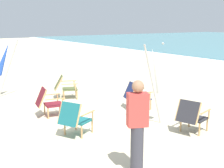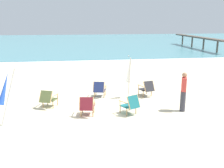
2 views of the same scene
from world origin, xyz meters
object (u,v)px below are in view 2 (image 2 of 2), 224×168
object	(u,v)px
beach_chair_front_right	(99,89)
person_near_chairs	(183,92)
umbrella_furled_blue	(5,89)
beach_chair_far_center	(48,98)
beach_chair_mid_center	(87,106)
beach_chair_back_right	(131,104)
beach_chair_front_left	(147,88)
umbrella_furled_white	(129,71)

from	to	relation	value
beach_chair_front_right	person_near_chairs	xyz separation A→B (m)	(3.19, -2.46, 0.41)
person_near_chairs	umbrella_furled_blue	bearing A→B (deg)	-177.20
beach_chair_far_center	beach_chair_mid_center	world-z (taller)	beach_chair_mid_center
beach_chair_far_center	beach_chair_front_right	size ratio (longest dim) A/B	1.10
beach_chair_back_right	umbrella_furled_blue	size ratio (longest dim) A/B	0.45
beach_chair_back_right	beach_chair_mid_center	size ratio (longest dim) A/B	1.10
beach_chair_front_left	beach_chair_back_right	bearing A→B (deg)	-119.61
beach_chair_back_right	person_near_chairs	world-z (taller)	person_near_chairs
beach_chair_front_left	beach_chair_front_right	bearing A→B (deg)	175.55
beach_chair_front_left	beach_chair_mid_center	distance (m)	3.79
beach_chair_back_right	beach_chair_mid_center	distance (m)	1.72
beach_chair_far_center	beach_chair_back_right	distance (m)	3.55
beach_chair_back_right	umbrella_furled_blue	world-z (taller)	umbrella_furled_blue
umbrella_furled_blue	beach_chair_back_right	bearing A→B (deg)	3.42
beach_chair_front_left	beach_chair_mid_center	xyz separation A→B (m)	(-3.04, -2.26, 0.00)
beach_chair_far_center	umbrella_furled_blue	world-z (taller)	umbrella_furled_blue
beach_chair_back_right	beach_chair_mid_center	world-z (taller)	beach_chair_back_right
beach_chair_mid_center	person_near_chairs	bearing A→B (deg)	-0.24
beach_chair_front_left	umbrella_furled_blue	xyz separation A→B (m)	(-5.95, -2.61, 0.87)
beach_chair_far_center	beach_chair_front_right	world-z (taller)	beach_chair_front_right
beach_chair_far_center	beach_chair_front_right	xyz separation A→B (m)	(2.32, 1.21, 0.01)
beach_chair_far_center	umbrella_furled_blue	distance (m)	2.24
beach_chair_back_right	umbrella_furled_white	bearing A→B (deg)	79.92
beach_chair_front_left	umbrella_furled_blue	size ratio (longest dim) A/B	0.43
beach_chair_mid_center	umbrella_furled_white	world-z (taller)	umbrella_furled_white
beach_chair_mid_center	person_near_chairs	size ratio (longest dim) A/B	0.49
umbrella_furled_white	person_near_chairs	world-z (taller)	umbrella_furled_white
beach_chair_mid_center	beach_chair_back_right	bearing A→B (deg)	-2.46
beach_chair_front_right	umbrella_furled_white	world-z (taller)	umbrella_furled_white
beach_chair_back_right	umbrella_furled_white	world-z (taller)	umbrella_furled_white
umbrella_furled_blue	person_near_chairs	xyz separation A→B (m)	(6.82, 0.33, -0.46)
beach_chair_far_center	umbrella_furled_white	distance (m)	3.86
beach_chair_front_left	beach_chair_back_right	distance (m)	2.69
beach_chair_mid_center	person_near_chairs	world-z (taller)	person_near_chairs
beach_chair_front_right	beach_chair_front_left	distance (m)	2.32
beach_chair_far_center	beach_chair_back_right	bearing A→B (deg)	-21.65
beach_chair_mid_center	beach_chair_front_left	bearing A→B (deg)	36.63
beach_chair_front_right	beach_chair_back_right	xyz separation A→B (m)	(0.99, -2.52, 0.00)
beach_chair_back_right	beach_chair_mid_center	bearing A→B (deg)	177.54
beach_chair_back_right	beach_chair_far_center	bearing A→B (deg)	158.35
beach_chair_front_right	umbrella_furled_blue	bearing A→B (deg)	-142.42
person_near_chairs	beach_chair_mid_center	bearing A→B (deg)	179.76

